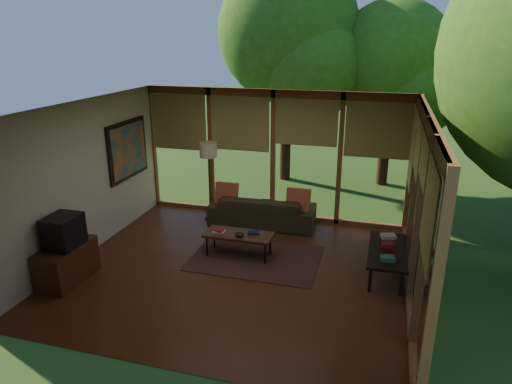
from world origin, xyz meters
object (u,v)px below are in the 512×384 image
(media_cabinet, at_px, (67,263))
(television, at_px, (63,231))
(side_console, at_px, (388,252))
(sofa, at_px, (262,210))
(coffee_table, at_px, (239,235))
(floor_lamp, at_px, (208,154))

(media_cabinet, xyz_separation_m, television, (0.02, 0.00, 0.55))
(television, xyz_separation_m, side_console, (4.85, 1.56, -0.44))
(media_cabinet, bearing_deg, sofa, 51.98)
(coffee_table, bearing_deg, floor_lamp, 126.65)
(floor_lamp, xyz_separation_m, side_console, (3.65, -1.51, -1.00))
(sofa, xyz_separation_m, coffee_table, (-0.03, -1.49, 0.08))
(floor_lamp, height_order, coffee_table, floor_lamp)
(sofa, height_order, media_cabinet, sofa)
(television, bearing_deg, floor_lamp, 68.61)
(television, bearing_deg, media_cabinet, 180.00)
(television, bearing_deg, side_console, 17.86)
(television, xyz_separation_m, floor_lamp, (1.20, 3.07, 0.56))
(sofa, distance_m, floor_lamp, 1.59)
(coffee_table, xyz_separation_m, side_console, (2.52, 0.00, 0.02))
(media_cabinet, relative_size, floor_lamp, 0.61)
(side_console, bearing_deg, television, -162.14)
(sofa, bearing_deg, television, 49.77)
(floor_lamp, bearing_deg, side_console, -22.51)
(sofa, height_order, floor_lamp, floor_lamp)
(coffee_table, bearing_deg, media_cabinet, -146.42)
(sofa, height_order, side_console, sofa)
(coffee_table, bearing_deg, side_console, 0.06)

